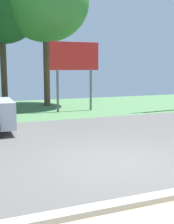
{
  "coord_description": "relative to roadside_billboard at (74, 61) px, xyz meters",
  "views": [
    {
      "loc": [
        -3.05,
        -5.92,
        2.24
      ],
      "look_at": [
        -0.35,
        1.0,
        1.1
      ],
      "focal_mm": 46.73,
      "sensor_mm": 36.0,
      "label": 1
    }
  ],
  "objects": [
    {
      "name": "ground_plane",
      "position": [
        -1.8,
        -5.29,
        -2.6
      ],
      "size": [
        40.0,
        22.0,
        0.2
      ],
      "color": "#565451"
    },
    {
      "name": "tree_left_far",
      "position": [
        -3.13,
        3.62,
        3.0
      ],
      "size": [
        4.42,
        4.42,
        7.58
      ],
      "color": "brown",
      "rests_on": "ground_plane"
    },
    {
      "name": "tree_right_mid",
      "position": [
        -0.8,
        2.66,
        3.35
      ],
      "size": [
        4.97,
        4.97,
        8.18
      ],
      "color": "brown",
      "rests_on": "ground_plane"
    },
    {
      "name": "roadside_billboard",
      "position": [
        0.0,
        0.0,
        0.0
      ],
      "size": [
        2.6,
        0.12,
        3.5
      ],
      "color": "slate",
      "rests_on": "ground_plane"
    }
  ]
}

